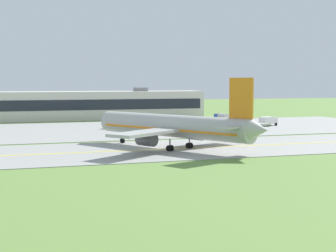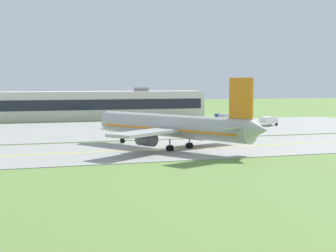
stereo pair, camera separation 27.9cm
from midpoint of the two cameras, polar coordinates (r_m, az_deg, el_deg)
ground_plane at (r=94.89m, az=-1.10°, el=-2.56°), size 500.00×500.00×0.00m
taxiway_strip at (r=94.88m, az=-1.10°, el=-2.53°), size 240.00×28.00×0.10m
apron_pad at (r=137.76m, az=-2.24°, el=-0.26°), size 140.00×52.00×0.10m
taxiway_centreline at (r=94.88m, az=-1.10°, el=-2.50°), size 220.00×0.60×0.01m
airplane_lead at (r=95.32m, az=0.67°, el=-0.03°), size 30.15×36.28×12.70m
service_truck_baggage at (r=147.96m, az=0.72°, el=0.66°), size 3.00×6.23×2.65m
service_truck_fuel at (r=160.27m, az=5.84°, el=0.95°), size 2.79×6.17×2.65m
service_truck_catering at (r=139.25m, az=-5.46°, el=0.39°), size 5.72×5.67×2.60m
service_truck_pushback at (r=147.15m, az=10.74°, el=0.56°), size 6.28×4.55×2.60m
terminal_building at (r=173.48m, az=-7.04°, el=2.21°), size 66.56×12.24×10.17m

